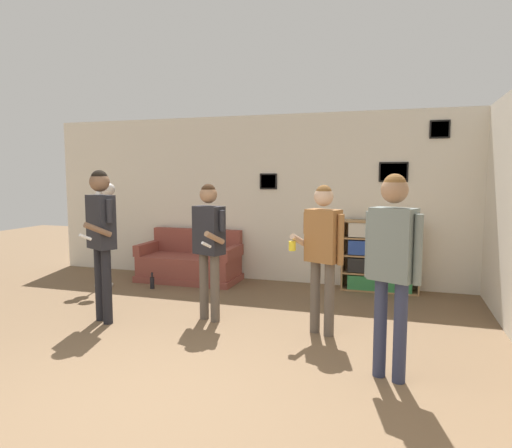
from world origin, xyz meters
The scene contains 10 objects.
ground_plane centered at (0.00, 0.00, 0.00)m, with size 20.00×20.00×0.00m, color brown.
wall_back centered at (0.01, 4.40, 1.35)m, with size 8.37×0.08×2.70m.
couch centered at (-1.45, 3.97, 0.28)m, with size 1.64×0.80×0.82m.
bookshelf centered at (1.58, 4.18, 0.53)m, with size 1.13×0.30×1.06m.
floor_lamp centered at (-2.57, 3.19, 1.27)m, with size 0.41×0.44×1.62m.
person_player_foreground_left centered at (-1.49, 1.70, 1.12)m, with size 0.45×0.60×1.80m.
person_player_foreground_center centered at (-0.32, 2.15, 1.00)m, with size 0.47×0.55×1.64m.
person_watcher_holding_cup centered at (1.05, 2.07, 1.00)m, with size 0.57×0.36×1.64m.
person_spectator_near_bookshelf centered at (1.78, 1.13, 1.08)m, with size 0.46×0.33×1.75m.
bottle_on_floor centered at (-1.76, 3.28, 0.10)m, with size 0.07×0.07×0.25m.
Camera 1 is at (1.82, -2.78, 1.74)m, focal length 32.00 mm.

